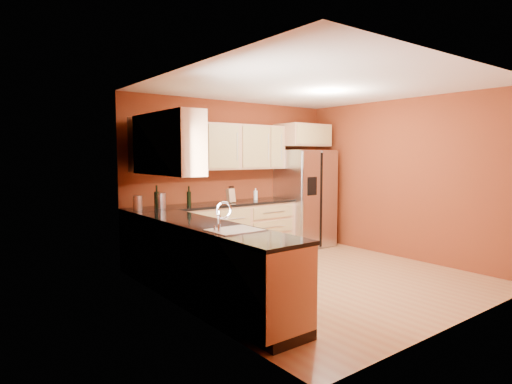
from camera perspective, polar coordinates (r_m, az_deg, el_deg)
floor at (r=6.05m, az=7.93°, el=-11.31°), size 4.00×4.00×0.00m
ceiling at (r=5.88m, az=8.25°, el=13.80°), size 4.00×4.00×0.00m
wall_back at (r=7.36m, az=-3.10°, el=1.92°), size 4.00×0.04×2.60m
wall_front at (r=4.65m, az=25.95°, el=-0.38°), size 4.00×0.04×2.60m
wall_left at (r=4.62m, az=-9.58°, el=0.02°), size 0.04×4.00×2.60m
wall_right at (r=7.38m, az=19.03°, el=1.66°), size 0.04×4.00×2.60m
base_cabinets_back at (r=6.91m, az=-5.43°, el=-5.48°), size 2.90×0.60×0.88m
base_cabinets_left at (r=4.91m, az=-6.29°, el=-9.84°), size 0.60×2.80×0.88m
countertop_back at (r=6.84m, az=-5.42°, el=-1.70°), size 2.90×0.62×0.04m
countertop_left at (r=4.82m, az=-6.24°, el=-4.53°), size 0.62×2.80×0.04m
upper_cabinets_back at (r=7.07m, az=-4.04°, el=6.04°), size 2.30×0.33×0.75m
upper_cabinets_left at (r=5.32m, az=-11.76°, el=6.29°), size 0.33×1.35×0.75m
corner_upper_cabinet at (r=6.25m, az=-14.17°, el=6.04°), size 0.67×0.67×0.75m
over_fridge_cabinet at (r=7.98m, az=6.22°, el=7.52°), size 0.92×0.60×0.40m
refrigerator at (r=7.96m, az=6.51°, el=-0.84°), size 0.90×0.75×1.78m
window at (r=4.18m, az=-6.17°, el=2.98°), size 0.03×0.90×1.00m
sink_faucet at (r=4.38m, az=-2.86°, el=-3.22°), size 0.50×0.42×0.30m
canister_left at (r=6.35m, az=-12.54°, el=-1.13°), size 0.15×0.15×0.22m
canister_right at (r=6.21m, az=-15.50°, el=-1.41°), size 0.17×0.17×0.20m
wine_bottle_a at (r=6.34m, az=-13.10°, el=-0.63°), size 0.08×0.08×0.33m
wine_bottle_b at (r=6.58m, az=-8.93°, el=-0.52°), size 0.07×0.07×0.30m
knife_block at (r=6.95m, az=-3.39°, el=-0.50°), size 0.12×0.11×0.22m
soap_dispenser at (r=7.33m, az=-0.06°, el=-0.28°), size 0.09×0.09×0.20m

